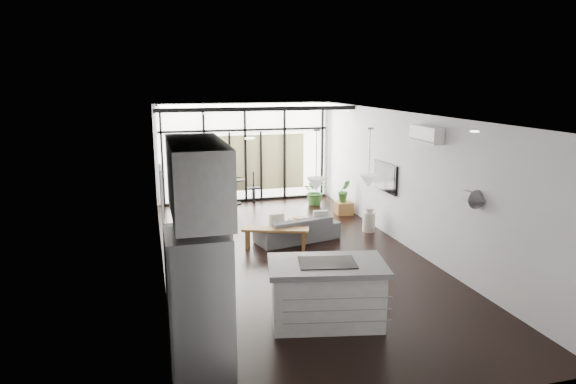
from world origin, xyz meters
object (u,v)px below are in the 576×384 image
fridge (199,308)px  sofa (297,225)px  console_bench (275,238)px  pouf (299,226)px  island (327,293)px  tv (385,177)px  milk_can (369,220)px

fridge → sofa: bearing=61.8°
console_bench → pouf: (0.76, 0.86, -0.03)m
island → fridge: bearing=-140.8°
tv → fridge: bearing=-133.8°
milk_can → tv: (0.29, -0.16, 1.02)m
fridge → pouf: 5.97m
fridge → milk_can: 6.67m
island → tv: size_ratio=1.52×
pouf → console_bench: bearing=-131.2°
fridge → island: bearing=27.7°
pouf → milk_can: size_ratio=0.84×
tv → milk_can: bearing=151.5°
milk_can → console_bench: bearing=-165.5°
console_bench → fridge: bearing=-94.6°
tv → sofa: bearing=-178.8°
pouf → tv: bearing=-12.0°
fridge → console_bench: (1.98, 4.39, -0.69)m
pouf → sofa: bearing=-110.0°
pouf → milk_can: 1.64m
pouf → tv: (1.91, -0.40, 1.11)m
sofa → pouf: sofa is taller
island → console_bench: (0.08, 3.40, -0.23)m
console_bench → tv: 2.91m
sofa → console_bench: size_ratio=1.32×
sofa → tv: tv is taller
fridge → milk_can: bearing=49.0°
island → sofa: bearing=91.5°
console_bench → milk_can: (2.38, 0.61, 0.06)m
console_bench → pouf: console_bench is taller
tv → island: bearing=-125.5°
milk_can → pouf: bearing=171.3°
sofa → milk_can: bearing=173.5°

